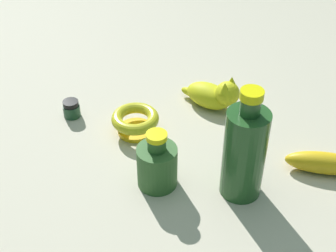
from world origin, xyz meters
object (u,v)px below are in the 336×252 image
nail_polish_jar (71,109)px  bottle_short (157,164)px  bowl (135,121)px  bottle_tall (244,152)px  banana (324,163)px  cat_figurine (214,94)px

nail_polish_jar → bottle_short: 0.30m
bowl → bottle_tall: size_ratio=0.45×
bowl → bottle_short: (0.16, -0.04, 0.02)m
bowl → banana: (0.31, 0.27, -0.01)m
bowl → banana: bowl is taller
nail_polish_jar → bottle_tall: bearing=25.9°
bottle_short → banana: (0.14, 0.30, -0.03)m
bowl → banana: size_ratio=0.67×
banana → bottle_short: bearing=-164.8°
nail_polish_jar → bottle_tall: size_ratio=0.18×
bottle_tall → banana: (0.04, 0.18, -0.08)m
bowl → nail_polish_jar: (-0.13, -0.10, -0.01)m
bowl → cat_figurine: bearing=87.1°
bowl → banana: bearing=41.1°
bowl → cat_figurine: 0.20m
cat_figurine → bottle_short: (0.15, -0.24, 0.01)m
bottle_tall → banana: bottle_tall is taller
cat_figurine → bottle_short: 0.29m
nail_polish_jar → banana: size_ratio=0.26×
nail_polish_jar → banana: banana is taller
bottle_tall → bowl: bearing=-161.0°
bottle_short → bottle_tall: bottle_tall is taller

